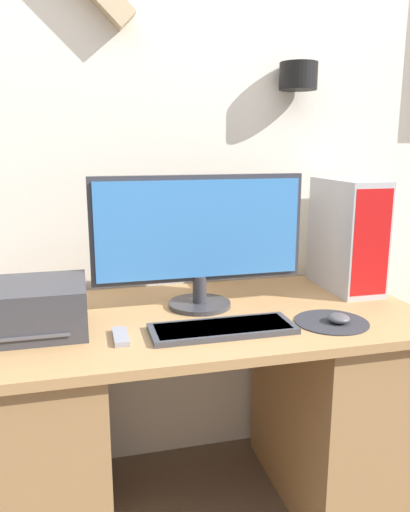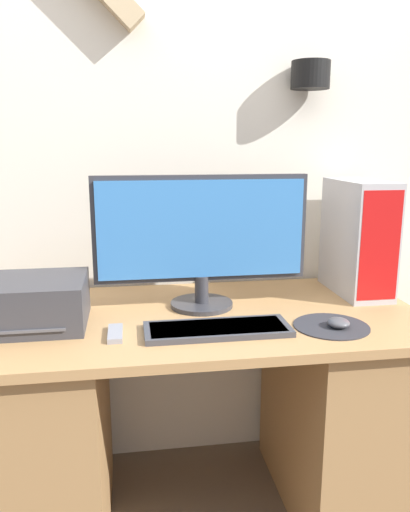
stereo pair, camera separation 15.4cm
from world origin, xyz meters
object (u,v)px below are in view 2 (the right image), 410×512
(monitor, at_px, (201,235))
(mouse, at_px, (338,323))
(printer, at_px, (32,303))
(computer_tower, at_px, (358,237))
(keyboard, at_px, (217,329))
(remote_control, at_px, (115,333))

(monitor, relative_size, mouse, 9.97)
(printer, bearing_deg, monitor, 10.88)
(monitor, relative_size, computer_tower, 1.71)
(keyboard, xyz_separation_m, mouse, (0.38, -0.03, 0.01))
(monitor, bearing_deg, printer, -169.12)
(keyboard, height_order, mouse, mouse)
(mouse, bearing_deg, monitor, 144.24)
(mouse, distance_m, computer_tower, 0.47)
(monitor, height_order, computer_tower, monitor)
(monitor, distance_m, mouse, 0.54)
(computer_tower, distance_m, printer, 1.20)
(remote_control, bearing_deg, monitor, 38.93)
(monitor, relative_size, keyboard, 1.66)
(mouse, height_order, computer_tower, computer_tower)
(keyboard, bearing_deg, printer, 165.38)
(computer_tower, bearing_deg, keyboard, -151.01)
(keyboard, distance_m, computer_tower, 0.72)
(mouse, bearing_deg, computer_tower, 58.20)
(keyboard, bearing_deg, computer_tower, 28.99)
(monitor, height_order, keyboard, monitor)
(keyboard, xyz_separation_m, printer, (-0.57, 0.15, 0.06))
(keyboard, distance_m, remote_control, 0.31)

